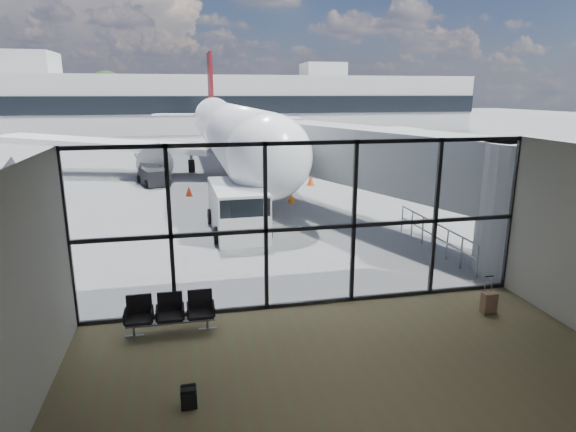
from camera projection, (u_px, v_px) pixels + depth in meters
name	position (u px, v px, depth m)	size (l,w,h in m)	color
ground	(216.00, 147.00, 51.15)	(220.00, 220.00, 0.00)	slate
lounge_shell	(383.00, 279.00, 8.05)	(12.02, 8.01, 4.51)	brown
glass_curtain_wall	(310.00, 226.00, 12.70)	(12.10, 0.12, 4.50)	white
jet_bridge	(381.00, 164.00, 20.26)	(8.00, 16.50, 4.33)	#959799
apron_railing	(434.00, 233.00, 17.53)	(0.06, 5.46, 1.11)	gray
far_terminal	(201.00, 103.00, 70.79)	(80.00, 12.20, 11.00)	#BCBCB7
tree_3	(27.00, 99.00, 74.87)	(4.95, 4.95, 7.12)	#382619
tree_4	(67.00, 95.00, 75.92)	(5.61, 5.61, 8.07)	#382619
tree_5	(107.00, 91.00, 76.97)	(6.27, 6.27, 9.03)	#382619
seating_row	(170.00, 311.00, 11.71)	(2.14, 0.59, 0.95)	gray
backpack	(189.00, 398.00, 8.87)	(0.30, 0.27, 0.44)	black
suitcase	(489.00, 303.00, 12.66)	(0.38, 0.29, 1.01)	brown
airliner	(228.00, 130.00, 35.93)	(32.54, 37.64, 9.70)	white
service_van	(238.00, 209.00, 19.83)	(2.35, 4.63, 1.99)	silver
belt_loader	(153.00, 175.00, 30.50)	(2.38, 4.08, 1.78)	black
traffic_cone_a	(189.00, 191.00, 27.10)	(0.40, 0.40, 0.57)	#FF3D0D
traffic_cone_b	(291.00, 197.00, 25.45)	(0.42, 0.42, 0.60)	orange
traffic_cone_c	(311.00, 180.00, 30.19)	(0.45, 0.45, 0.65)	#FF440D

